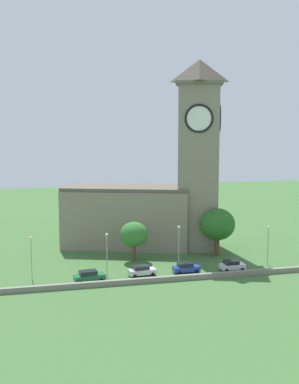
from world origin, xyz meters
name	(u,v)px	position (x,y,z in m)	size (l,w,h in m)	color
ground_plane	(131,253)	(0.00, 15.00, 0.00)	(200.00, 200.00, 0.00)	#3D6633
church	(157,190)	(5.70, 17.96, 11.30)	(31.67, 18.26, 35.78)	gray
quay_barrier	(154,280)	(0.00, -2.98, 0.41)	(49.63, 0.70, 0.83)	gray
car_green	(89,276)	(-9.63, -0.52, 0.93)	(4.90, 2.52, 1.83)	#1E6B38
car_silver	(142,271)	(-1.13, 0.69, 0.86)	(4.55, 2.49, 1.70)	silver
car_blue	(186,268)	(6.19, 0.58, 0.86)	(4.39, 2.13, 1.71)	#233D9E
car_white	(232,265)	(13.98, 0.12, 0.86)	(4.03, 2.28, 1.71)	silver
streetlamp_west_end	(31,251)	(-18.14, 2.62, 4.61)	(0.44, 0.44, 6.90)	#9EA0A5
streetlamp_west_mid	(107,248)	(-6.61, 1.23, 4.73)	(0.44, 0.44, 7.10)	#9EA0A5
streetlamp_central	(179,240)	(5.63, 2.88, 4.88)	(0.44, 0.44, 7.36)	#9EA0A5
streetlamp_east_mid	(268,239)	(21.04, 1.50, 4.63)	(0.44, 0.44, 6.91)	#9EA0A5
tree_by_tower	(217,224)	(14.90, 9.46, 5.81)	(6.44, 6.44, 8.76)	brown
tree_riverside_east	(134,234)	(-0.60, 9.50, 4.76)	(4.85, 4.85, 6.99)	brown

